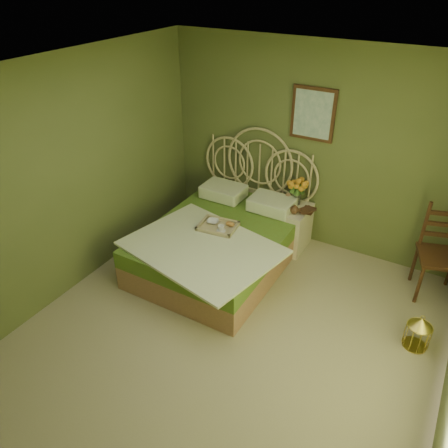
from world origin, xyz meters
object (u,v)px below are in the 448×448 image
Objects in this scene: chair at (444,247)px; bed at (222,240)px; nightstand at (288,222)px; birdcage at (418,333)px.

bed is at bearing -179.86° from chair.
nightstand is at bearing 53.02° from bed.
bed is 2.56m from chair.
chair is 2.98× the size of birdcage.
bed is 2.18× the size of chair.
birdcage is (1.84, -1.04, -0.19)m from nightstand.
chair is at bearing 89.00° from birdcage.
nightstand reaches higher than birdcage.
nightstand is 1.88m from chair.
birdcage is at bearing -29.33° from nightstand.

